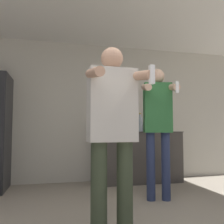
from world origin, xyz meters
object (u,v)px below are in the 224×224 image
(bottle_red_label, at_px, (159,127))
(person_man_side, at_px, (158,120))
(bottle_clear_vodka, at_px, (145,126))
(bottle_amber_bourbon, at_px, (140,124))
(person_woman_foreground, at_px, (112,129))
(bottle_dark_rum, at_px, (131,125))
(bottle_tall_gin, at_px, (105,126))

(bottle_red_label, xyz_separation_m, person_man_side, (-0.51, -1.12, 0.08))
(bottle_red_label, xyz_separation_m, bottle_clear_vodka, (-0.26, 0.00, 0.00))
(person_man_side, bearing_deg, bottle_red_label, 65.57)
(bottle_amber_bourbon, relative_size, person_woman_foreground, 0.21)
(bottle_amber_bourbon, bearing_deg, bottle_red_label, 0.00)
(bottle_amber_bourbon, xyz_separation_m, bottle_dark_rum, (-0.16, 0.00, -0.02))
(bottle_amber_bourbon, height_order, bottle_dark_rum, bottle_amber_bourbon)
(bottle_clear_vodka, relative_size, person_man_side, 0.15)
(person_woman_foreground, distance_m, person_man_side, 1.41)
(person_woman_foreground, height_order, person_man_side, person_man_side)
(bottle_dark_rum, xyz_separation_m, person_woman_foreground, (-0.88, -2.21, -0.08))
(bottle_amber_bourbon, xyz_separation_m, bottle_tall_gin, (-0.64, 0.00, -0.05))
(bottle_clear_vodka, distance_m, person_man_side, 1.15)
(bottle_clear_vodka, bearing_deg, person_woman_foreground, -117.45)
(bottle_tall_gin, bearing_deg, bottle_clear_vodka, -0.00)
(bottle_amber_bourbon, distance_m, bottle_clear_vodka, 0.11)
(bottle_amber_bourbon, relative_size, bottle_red_label, 1.32)
(bottle_dark_rum, height_order, bottle_clear_vodka, bottle_dark_rum)
(bottle_red_label, height_order, bottle_tall_gin, bottle_red_label)
(bottle_red_label, relative_size, bottle_clear_vodka, 0.99)
(bottle_red_label, relative_size, person_man_side, 0.14)
(bottle_amber_bourbon, relative_size, bottle_clear_vodka, 1.30)
(bottle_tall_gin, bearing_deg, bottle_dark_rum, -0.00)
(bottle_dark_rum, distance_m, bottle_tall_gin, 0.48)
(bottle_amber_bourbon, height_order, person_woman_foreground, person_woman_foreground)
(bottle_tall_gin, xyz_separation_m, person_woman_foreground, (-0.41, -2.21, -0.06))
(bottle_tall_gin, distance_m, person_woman_foreground, 2.25)
(bottle_amber_bourbon, distance_m, bottle_dark_rum, 0.17)
(bottle_clear_vodka, bearing_deg, bottle_amber_bourbon, -180.00)
(bottle_red_label, height_order, person_man_side, person_man_side)
(bottle_red_label, distance_m, bottle_tall_gin, 1.00)
(bottle_dark_rum, bearing_deg, bottle_tall_gin, 180.00)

